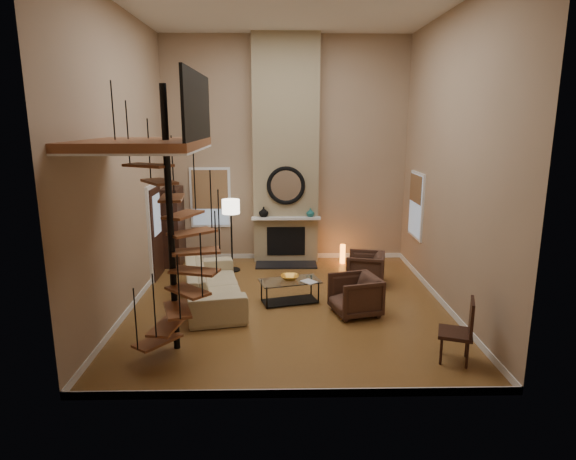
{
  "coord_description": "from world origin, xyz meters",
  "views": [
    {
      "loc": [
        -0.19,
        -8.89,
        3.53
      ],
      "look_at": [
        0.0,
        0.4,
        1.4
      ],
      "focal_mm": 30.25,
      "sensor_mm": 36.0,
      "label": 1
    }
  ],
  "objects_px": {
    "coffee_table": "(290,288)",
    "accent_lamp": "(343,254)",
    "armchair_far": "(359,295)",
    "side_chair": "(462,329)",
    "hutch": "(173,227)",
    "floor_lamp": "(231,212)",
    "armchair_near": "(369,269)",
    "sofa": "(212,283)"
  },
  "relations": [
    {
      "from": "armchair_near",
      "to": "hutch",
      "type": "bearing_deg",
      "value": -95.98
    },
    {
      "from": "armchair_far",
      "to": "coffee_table",
      "type": "xyz_separation_m",
      "value": [
        -1.27,
        0.57,
        -0.07
      ]
    },
    {
      "from": "hutch",
      "to": "side_chair",
      "type": "bearing_deg",
      "value": -44.13
    },
    {
      "from": "armchair_near",
      "to": "coffee_table",
      "type": "bearing_deg",
      "value": -45.86
    },
    {
      "from": "coffee_table",
      "to": "floor_lamp",
      "type": "bearing_deg",
      "value": 122.31
    },
    {
      "from": "coffee_table",
      "to": "accent_lamp",
      "type": "height_order",
      "value": "accent_lamp"
    },
    {
      "from": "coffee_table",
      "to": "accent_lamp",
      "type": "xyz_separation_m",
      "value": [
        1.38,
        2.6,
        -0.03
      ]
    },
    {
      "from": "armchair_far",
      "to": "side_chair",
      "type": "xyz_separation_m",
      "value": [
        1.21,
        -1.88,
        0.17
      ]
    },
    {
      "from": "armchair_far",
      "to": "floor_lamp",
      "type": "height_order",
      "value": "floor_lamp"
    },
    {
      "from": "accent_lamp",
      "to": "side_chair",
      "type": "distance_m",
      "value": 5.18
    },
    {
      "from": "armchair_far",
      "to": "accent_lamp",
      "type": "bearing_deg",
      "value": 163.01
    },
    {
      "from": "hutch",
      "to": "sofa",
      "type": "height_order",
      "value": "hutch"
    },
    {
      "from": "floor_lamp",
      "to": "armchair_far",
      "type": "bearing_deg",
      "value": -45.83
    },
    {
      "from": "floor_lamp",
      "to": "side_chair",
      "type": "relative_size",
      "value": 1.71
    },
    {
      "from": "hutch",
      "to": "armchair_near",
      "type": "distance_m",
      "value": 4.86
    },
    {
      "from": "coffee_table",
      "to": "sofa",
      "type": "bearing_deg",
      "value": 178.54
    },
    {
      "from": "coffee_table",
      "to": "armchair_near",
      "type": "bearing_deg",
      "value": 30.19
    },
    {
      "from": "hutch",
      "to": "floor_lamp",
      "type": "relative_size",
      "value": 1.12
    },
    {
      "from": "hutch",
      "to": "floor_lamp",
      "type": "xyz_separation_m",
      "value": [
        1.48,
        -0.57,
        0.46
      ]
    },
    {
      "from": "sofa",
      "to": "accent_lamp",
      "type": "height_order",
      "value": "sofa"
    },
    {
      "from": "armchair_far",
      "to": "armchair_near",
      "type": "bearing_deg",
      "value": 148.44
    },
    {
      "from": "armchair_near",
      "to": "side_chair",
      "type": "bearing_deg",
      "value": 25.88
    },
    {
      "from": "armchair_far",
      "to": "accent_lamp",
      "type": "xyz_separation_m",
      "value": [
        0.11,
        3.18,
        -0.1
      ]
    },
    {
      "from": "sofa",
      "to": "armchair_near",
      "type": "xyz_separation_m",
      "value": [
        3.26,
        0.97,
        -0.04
      ]
    },
    {
      "from": "armchair_near",
      "to": "side_chair",
      "type": "xyz_separation_m",
      "value": [
        0.73,
        -3.47,
        0.17
      ]
    },
    {
      "from": "armchair_near",
      "to": "coffee_table",
      "type": "height_order",
      "value": "armchair_near"
    },
    {
      "from": "sofa",
      "to": "armchair_near",
      "type": "height_order",
      "value": "sofa"
    },
    {
      "from": "side_chair",
      "to": "floor_lamp",
      "type": "bearing_deg",
      "value": 129.86
    },
    {
      "from": "floor_lamp",
      "to": "accent_lamp",
      "type": "distance_m",
      "value": 2.99
    },
    {
      "from": "hutch",
      "to": "coffee_table",
      "type": "bearing_deg",
      "value": -43.54
    },
    {
      "from": "armchair_near",
      "to": "accent_lamp",
      "type": "distance_m",
      "value": 1.64
    },
    {
      "from": "side_chair",
      "to": "hutch",
      "type": "bearing_deg",
      "value": 135.87
    },
    {
      "from": "sofa",
      "to": "armchair_far",
      "type": "bearing_deg",
      "value": -113.92
    },
    {
      "from": "armchair_far",
      "to": "accent_lamp",
      "type": "relative_size",
      "value": 1.74
    },
    {
      "from": "sofa",
      "to": "armchair_near",
      "type": "relative_size",
      "value": 3.3
    },
    {
      "from": "armchair_far",
      "to": "coffee_table",
      "type": "bearing_deg",
      "value": -129.32
    },
    {
      "from": "hutch",
      "to": "armchair_near",
      "type": "xyz_separation_m",
      "value": [
        4.54,
        -1.65,
        -0.6
      ]
    },
    {
      "from": "sofa",
      "to": "accent_lamp",
      "type": "xyz_separation_m",
      "value": [
        2.9,
        2.57,
        -0.15
      ]
    },
    {
      "from": "floor_lamp",
      "to": "hutch",
      "type": "bearing_deg",
      "value": 158.92
    },
    {
      "from": "hutch",
      "to": "coffee_table",
      "type": "relative_size",
      "value": 1.52
    },
    {
      "from": "floor_lamp",
      "to": "armchair_near",
      "type": "bearing_deg",
      "value": -19.38
    },
    {
      "from": "floor_lamp",
      "to": "accent_lamp",
      "type": "height_order",
      "value": "floor_lamp"
    }
  ]
}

